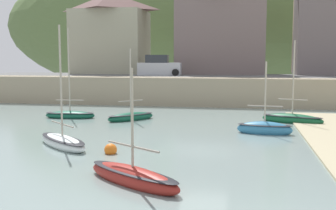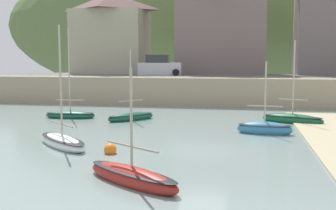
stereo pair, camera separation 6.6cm
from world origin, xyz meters
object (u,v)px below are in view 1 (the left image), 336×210
at_px(sailboat_white_hull, 292,119).
at_px(mooring_buoy, 111,150).
at_px(sailboat_blue_trim, 70,114).
at_px(church_with_spire, 308,3).
at_px(waterfront_building_centre, 221,21).
at_px(waterfront_building_left, 111,33).
at_px(rowboat_small_beached, 133,176).
at_px(sailboat_tall_mast, 131,116).
at_px(dinghy_open_wooden, 265,128).
at_px(parked_car_near_slipway, 159,67).
at_px(waterfront_building_right, 330,14).
at_px(motorboat_with_cabin, 63,141).

bearing_deg(sailboat_white_hull, mooring_buoy, -109.79).
bearing_deg(sailboat_blue_trim, church_with_spire, 43.89).
distance_m(waterfront_building_centre, sailboat_white_hull, 18.96).
bearing_deg(mooring_buoy, waterfront_building_left, 107.67).
xyz_separation_m(waterfront_building_centre, rowboat_small_beached, (-1.19, -30.72, -7.52)).
bearing_deg(mooring_buoy, sailboat_tall_mast, 99.93).
height_order(church_with_spire, rowboat_small_beached, church_with_spire).
relative_size(sailboat_blue_trim, dinghy_open_wooden, 1.51).
distance_m(church_with_spire, dinghy_open_wooden, 27.06).
bearing_deg(waterfront_building_centre, parked_car_near_slipway, -140.94).
relative_size(waterfront_building_left, sailboat_tall_mast, 1.76).
height_order(waterfront_building_left, church_with_spire, church_with_spire).
bearing_deg(waterfront_building_centre, rowboat_small_beached, -92.21).
bearing_deg(waterfront_building_right, sailboat_blue_trim, -139.60).
relative_size(sailboat_blue_trim, sailboat_white_hull, 1.16).
bearing_deg(church_with_spire, sailboat_tall_mast, -123.48).
height_order(waterfront_building_left, sailboat_white_hull, waterfront_building_left).
xyz_separation_m(waterfront_building_right, motorboat_with_cabin, (-16.58, -25.74, -8.07)).
bearing_deg(dinghy_open_wooden, waterfront_building_right, 77.94).
height_order(sailboat_tall_mast, rowboat_small_beached, sailboat_tall_mast).
bearing_deg(parked_car_near_slipway, sailboat_white_hull, -51.29).
bearing_deg(parked_car_near_slipway, waterfront_building_right, 11.63).
height_order(waterfront_building_right, sailboat_tall_mast, waterfront_building_right).
relative_size(waterfront_building_right, parked_car_near_slipway, 2.76).
relative_size(sailboat_white_hull, parked_car_near_slipway, 1.28).
xyz_separation_m(waterfront_building_left, sailboat_blue_trim, (2.47, -17.00, -6.49)).
bearing_deg(sailboat_tall_mast, dinghy_open_wooden, -69.09).
height_order(sailboat_white_hull, motorboat_with_cabin, motorboat_with_cabin).
height_order(waterfront_building_left, rowboat_small_beached, waterfront_building_left).
bearing_deg(parked_car_near_slipway, sailboat_tall_mast, -90.99).
relative_size(waterfront_building_left, waterfront_building_right, 0.74).
height_order(sailboat_white_hull, sailboat_tall_mast, sailboat_white_hull).
height_order(dinghy_open_wooden, mooring_buoy, dinghy_open_wooden).
distance_m(motorboat_with_cabin, parked_car_near_slipway, 21.45).
relative_size(waterfront_building_centre, parked_car_near_slipway, 2.52).
height_order(waterfront_building_right, sailboat_blue_trim, waterfront_building_right).
bearing_deg(motorboat_with_cabin, waterfront_building_left, 144.26).
bearing_deg(waterfront_building_centre, motorboat_with_cabin, -102.92).
relative_size(church_with_spire, dinghy_open_wooden, 3.52).
xyz_separation_m(waterfront_building_right, church_with_spire, (-1.52, 4.00, 1.58)).
height_order(waterfront_building_centre, rowboat_small_beached, waterfront_building_centre).
xyz_separation_m(waterfront_building_left, waterfront_building_centre, (11.76, 0.00, 1.04)).
relative_size(sailboat_blue_trim, motorboat_with_cabin, 1.08).
height_order(sailboat_blue_trim, sailboat_white_hull, sailboat_blue_trim).
bearing_deg(waterfront_building_left, sailboat_white_hull, -43.75).
height_order(dinghy_open_wooden, motorboat_with_cabin, motorboat_with_cabin).
xyz_separation_m(waterfront_building_right, dinghy_open_wooden, (-7.10, -20.68, -8.03)).
bearing_deg(waterfront_building_left, dinghy_open_wooden, -53.44).
height_order(waterfront_building_centre, sailboat_blue_trim, waterfront_building_centre).
bearing_deg(rowboat_small_beached, waterfront_building_centre, 121.38).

